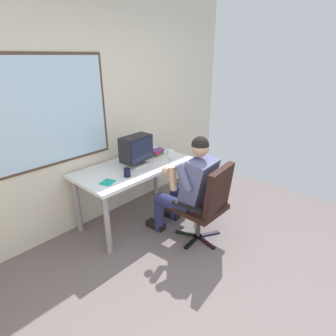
# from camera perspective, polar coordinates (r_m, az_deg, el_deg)

# --- Properties ---
(ground_plane) EXTENTS (4.79, 4.20, 0.02)m
(ground_plane) POSITION_cam_1_polar(r_m,az_deg,el_deg) (2.79, 15.02, -24.40)
(ground_plane) COLOR #685D5D
(wall_rear) EXTENTS (4.79, 0.08, 2.80)m
(wall_rear) POSITION_cam_1_polar(r_m,az_deg,el_deg) (3.37, -15.49, 11.68)
(wall_rear) COLOR beige
(wall_rear) RESTS_ON ground
(desk) EXTENTS (1.45, 0.74, 0.75)m
(desk) POSITION_cam_1_polar(r_m,az_deg,el_deg) (3.38, -7.04, -1.02)
(desk) COLOR gray
(desk) RESTS_ON ground
(office_chair) EXTENTS (0.62, 0.56, 0.95)m
(office_chair) POSITION_cam_1_polar(r_m,az_deg,el_deg) (3.02, 8.47, -6.82)
(office_chair) COLOR black
(office_chair) RESTS_ON ground
(person_seated) EXTENTS (0.56, 0.81, 1.23)m
(person_seated) POSITION_cam_1_polar(r_m,az_deg,el_deg) (3.08, 4.43, -3.69)
(person_seated) COLOR navy
(person_seated) RESTS_ON ground
(crt_monitor) EXTENTS (0.40, 0.23, 0.37)m
(crt_monitor) POSITION_cam_1_polar(r_m,az_deg,el_deg) (3.28, -6.71, 4.03)
(crt_monitor) COLOR beige
(crt_monitor) RESTS_ON desk
(wine_glass) EXTENTS (0.08, 0.08, 0.14)m
(wine_glass) POSITION_cam_1_polar(r_m,az_deg,el_deg) (3.46, 0.45, 3.24)
(wine_glass) COLOR silver
(wine_glass) RESTS_ON desk
(book_stack) EXTENTS (0.21, 0.15, 0.08)m
(book_stack) POSITION_cam_1_polar(r_m,az_deg,el_deg) (3.66, -2.38, 3.41)
(book_stack) COLOR #318038
(book_stack) RESTS_ON desk
(cd_case) EXTENTS (0.18, 0.17, 0.01)m
(cd_case) POSITION_cam_1_polar(r_m,az_deg,el_deg) (2.94, -12.60, -2.96)
(cd_case) COLOR #15A397
(cd_case) RESTS_ON desk
(coffee_mug) EXTENTS (0.08, 0.08, 0.10)m
(coffee_mug) POSITION_cam_1_polar(r_m,az_deg,el_deg) (3.04, -8.60, -0.95)
(coffee_mug) COLOR black
(coffee_mug) RESTS_ON desk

